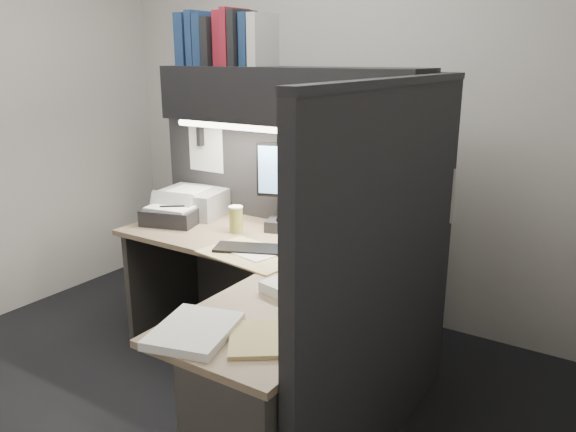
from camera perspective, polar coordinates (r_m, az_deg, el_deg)
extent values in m
plane|color=black|center=(3.09, -10.12, -17.87)|extent=(3.50, 3.50, 0.00)
cube|color=beige|center=(3.81, 4.62, 10.56)|extent=(3.50, 0.04, 2.70)
cube|color=black|center=(3.41, 0.27, 0.54)|extent=(1.90, 0.06, 1.60)
cube|color=black|center=(2.36, 9.94, -6.92)|extent=(0.06, 1.50, 1.60)
cube|color=#7C6B4F|center=(3.10, -2.35, -2.69)|extent=(1.70, 0.68, 0.03)
cube|color=#7C6B4F|center=(2.23, -2.16, -10.47)|extent=(0.60, 0.85, 0.03)
cube|color=#322F2C|center=(3.46, 0.61, -7.08)|extent=(1.61, 0.02, 0.70)
cube|color=#322F2C|center=(3.72, -12.45, -5.80)|extent=(0.04, 0.61, 0.70)
cube|color=black|center=(3.09, -0.05, 12.14)|extent=(1.55, 0.34, 0.30)
cylinder|color=white|center=(2.99, -1.53, 8.73)|extent=(1.32, 0.04, 0.04)
cube|color=black|center=(3.25, 0.93, -0.92)|extent=(0.38, 0.30, 0.07)
cube|color=black|center=(3.22, 0.94, 0.92)|extent=(0.06, 0.05, 0.11)
cube|color=black|center=(3.17, 0.90, 4.60)|extent=(0.46, 0.17, 0.31)
cube|color=#6296D8|center=(3.15, 0.72, 4.54)|extent=(0.41, 0.13, 0.27)
cube|color=black|center=(2.91, -2.89, -3.43)|extent=(0.49, 0.33, 0.02)
cube|color=navy|center=(2.81, 6.54, -4.40)|extent=(0.25, 0.24, 0.00)
ellipsoid|color=black|center=(2.80, 6.08, -3.98)|extent=(0.08, 0.12, 0.04)
cube|color=beige|center=(2.96, 7.49, -2.58)|extent=(0.28, 0.28, 0.09)
cylinder|color=#B09F46|center=(3.22, -5.30, -0.41)|extent=(0.09, 0.09, 0.14)
cube|color=#95999B|center=(3.62, -9.60, 1.41)|extent=(0.45, 0.41, 0.16)
cube|color=black|center=(3.46, -11.64, 0.06)|extent=(0.38, 0.34, 0.10)
cube|color=tan|center=(2.86, -3.67, -3.92)|extent=(0.55, 0.40, 0.01)
cube|color=white|center=(2.41, 0.78, -7.32)|extent=(0.28, 0.25, 0.05)
cube|color=white|center=(2.10, -9.48, -11.42)|extent=(0.34, 0.39, 0.03)
cube|color=tan|center=(2.05, -2.95, -12.32)|extent=(0.33, 0.34, 0.02)
cube|color=navy|center=(3.49, -9.82, 17.23)|extent=(0.07, 0.22, 0.29)
cube|color=navy|center=(3.44, -8.86, 17.38)|extent=(0.05, 0.22, 0.30)
cube|color=navy|center=(3.40, -8.09, 17.25)|extent=(0.06, 0.22, 0.28)
cube|color=black|center=(3.35, -7.28, 17.13)|extent=(0.06, 0.22, 0.26)
cube|color=maroon|center=(3.33, -6.06, 17.47)|extent=(0.06, 0.22, 0.30)
cube|color=maroon|center=(3.27, -5.37, 17.62)|extent=(0.05, 0.22, 0.31)
cube|color=black|center=(3.23, -4.63, 17.55)|extent=(0.05, 0.22, 0.30)
cube|color=navy|center=(3.22, -3.49, 17.43)|extent=(0.05, 0.22, 0.28)
cube|color=#BABBB7|center=(3.19, -2.54, 17.43)|extent=(0.06, 0.22, 0.28)
cube|color=white|center=(3.01, 10.70, 3.12)|extent=(0.21, 0.00, 0.28)
cube|color=white|center=(2.95, 14.63, 2.18)|extent=(0.21, 0.00, 0.28)
cube|color=white|center=(3.68, -8.36, 7.11)|extent=(0.28, 0.00, 0.34)
cube|color=black|center=(2.17, 7.98, -2.59)|extent=(0.00, 0.18, 0.22)
cube|color=white|center=(1.91, 3.36, -7.42)|extent=(0.00, 0.21, 0.28)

